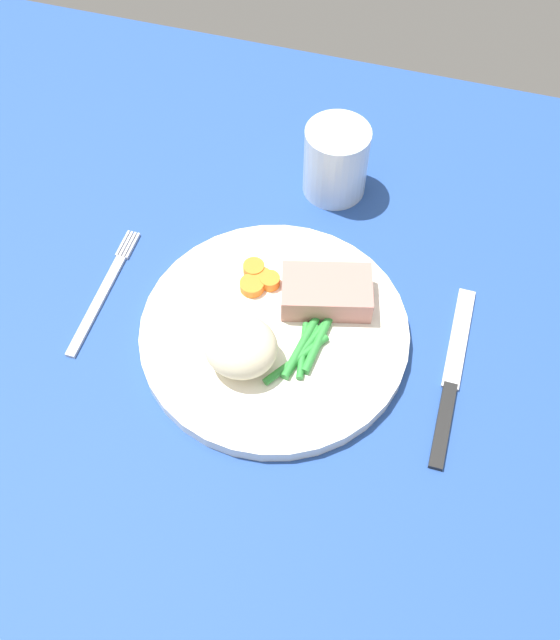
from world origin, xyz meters
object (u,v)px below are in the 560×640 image
(fork, at_px, (104,291))
(water_glass, at_px, (336,165))
(dinner_plate, at_px, (280,330))
(knife, at_px, (452,378))
(meat_portion, at_px, (327,292))

(fork, distance_m, water_glass, 0.29)
(dinner_plate, height_order, knife, dinner_plate)
(meat_portion, height_order, water_glass, water_glass)
(dinner_plate, height_order, meat_portion, meat_portion)
(dinner_plate, relative_size, knife, 1.31)
(meat_portion, xyz_separation_m, knife, (0.14, -0.05, -0.03))
(meat_portion, xyz_separation_m, water_glass, (-0.03, 0.17, 0.01))
(dinner_plate, distance_m, water_glass, 0.21)
(dinner_plate, distance_m, meat_portion, 0.06)
(fork, bearing_deg, meat_portion, 8.41)
(meat_portion, bearing_deg, knife, -18.06)
(dinner_plate, relative_size, fork, 1.62)
(fork, bearing_deg, water_glass, 44.70)
(dinner_plate, height_order, water_glass, water_glass)
(meat_portion, relative_size, water_glass, 1.05)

